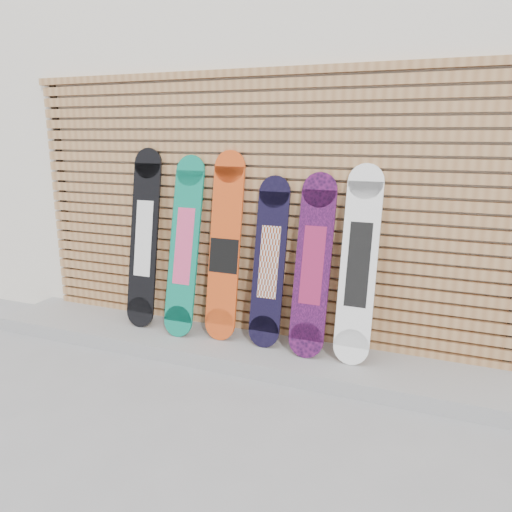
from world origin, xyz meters
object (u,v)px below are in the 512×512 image
at_px(snowboard_0, 144,238).
at_px(snowboard_4, 313,265).
at_px(snowboard_1, 184,246).
at_px(snowboard_3, 269,262).
at_px(snowboard_5, 359,265).
at_px(snowboard_2, 225,248).

relative_size(snowboard_0, snowboard_4, 1.12).
distance_m(snowboard_1, snowboard_3, 0.76).
bearing_deg(snowboard_1, snowboard_3, 2.70).
height_order(snowboard_1, snowboard_4, snowboard_1).
height_order(snowboard_0, snowboard_3, snowboard_0).
xyz_separation_m(snowboard_3, snowboard_5, (0.72, -0.02, 0.06)).
distance_m(snowboard_0, snowboard_4, 1.55).
bearing_deg(snowboard_3, snowboard_4, -4.53).
height_order(snowboard_2, snowboard_4, snowboard_2).
xyz_separation_m(snowboard_0, snowboard_4, (1.55, -0.02, -0.08)).
relative_size(snowboard_3, snowboard_4, 0.97).
height_order(snowboard_3, snowboard_5, snowboard_5).
relative_size(snowboard_2, snowboard_5, 1.05).
bearing_deg(snowboard_0, snowboard_1, -4.16).
xyz_separation_m(snowboard_2, snowboard_5, (1.11, -0.02, -0.03)).
distance_m(snowboard_0, snowboard_2, 0.79).
relative_size(snowboard_0, snowboard_1, 1.04).
xyz_separation_m(snowboard_0, snowboard_1, (0.42, -0.03, -0.03)).
distance_m(snowboard_1, snowboard_4, 1.13).
xyz_separation_m(snowboard_0, snowboard_5, (1.90, -0.02, -0.04)).
bearing_deg(snowboard_5, snowboard_0, 179.51).
relative_size(snowboard_1, snowboard_5, 1.02).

